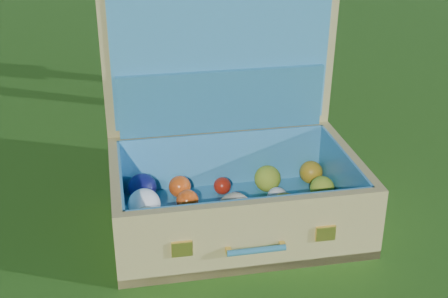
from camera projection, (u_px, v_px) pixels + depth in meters
The scene contains 2 objects.
ground at pixel (182, 254), 1.53m from camera, with size 60.00×60.00×0.00m, color #215114.
suitcase at pixel (230, 157), 1.63m from camera, with size 0.70×0.56×0.61m.
Camera 1 is at (-0.37, -1.21, 0.89)m, focal length 50.00 mm.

